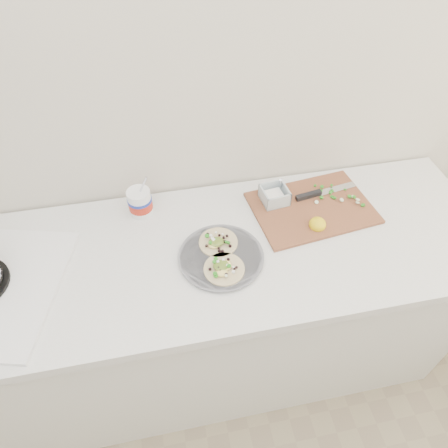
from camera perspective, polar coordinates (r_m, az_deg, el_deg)
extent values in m
cube|color=beige|center=(1.36, -13.31, 16.14)|extent=(3.50, 0.05, 2.60)
cube|color=silver|center=(1.78, -8.09, -13.82)|extent=(2.40, 0.62, 0.86)
cube|color=silver|center=(1.40, -9.91, -5.48)|extent=(2.44, 0.66, 0.04)
cylinder|color=slate|center=(1.36, -0.42, -4.74)|extent=(0.28, 0.28, 0.01)
cylinder|color=slate|center=(1.35, -0.42, -4.61)|extent=(0.29, 0.29, 0.00)
cylinder|color=white|center=(1.50, -11.90, 3.06)|extent=(0.09, 0.09, 0.10)
cylinder|color=#B52514|center=(1.51, -11.88, 2.93)|extent=(0.09, 0.09, 0.04)
cylinder|color=#192D99|center=(1.50, -11.98, 3.43)|extent=(0.09, 0.09, 0.01)
cube|color=brown|center=(1.55, 12.44, 2.29)|extent=(0.48, 0.36, 0.01)
cube|color=white|center=(1.54, 7.20, 3.91)|extent=(0.06, 0.06, 0.03)
ellipsoid|color=yellow|center=(1.47, 13.26, 0.17)|extent=(0.06, 0.06, 0.05)
cube|color=silver|center=(1.64, 15.74, 4.84)|extent=(0.17, 0.06, 0.00)
cube|color=black|center=(1.58, 11.99, 4.03)|extent=(0.11, 0.04, 0.02)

